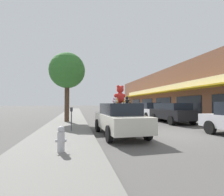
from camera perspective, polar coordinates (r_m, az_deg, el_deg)
ground_plane at (r=9.74m, az=18.61°, el=-11.22°), size 260.00×260.00×0.00m
sidewalk_near at (r=8.48m, az=-16.15°, el=-12.24°), size 2.95×90.00×0.13m
storefront_row at (r=29.25m, az=28.86°, el=1.46°), size 15.87×38.67×6.31m
plush_art_car at (r=8.87m, az=2.38°, el=-6.67°), size 2.08×4.70×1.62m
teddy_bear_giant at (r=8.89m, az=2.66°, el=1.12°), size 0.70×0.51×0.92m
teddy_bear_teal at (r=9.49m, az=1.85°, el=-0.96°), size 0.20×0.13×0.27m
teddy_bear_orange at (r=8.59m, az=1.74°, el=-0.98°), size 0.14×0.18×0.24m
teddy_bear_green at (r=9.35m, az=1.97°, el=-0.86°), size 0.18×0.22×0.30m
teddy_bear_yellow at (r=9.09m, az=3.85°, el=-1.02°), size 0.16×0.17×0.24m
teddy_bear_white at (r=8.26m, az=1.17°, el=-0.82°), size 0.21×0.14×0.28m
teddy_bear_cream at (r=9.38m, az=5.50°, el=-1.11°), size 0.16×0.10×0.21m
teddy_bear_black at (r=8.44m, az=4.94°, el=-0.62°), size 0.20×0.26×0.34m
teddy_bear_brown at (r=8.49m, az=5.76°, el=-1.03°), size 0.16×0.10×0.22m
teddy_bear_pink at (r=9.10m, az=0.78°, el=-0.85°), size 0.22×0.13×0.30m
parked_car_far_center at (r=15.38m, az=18.82°, el=-4.32°), size 2.00×4.71×1.64m
parked_car_far_right at (r=19.48m, az=11.94°, el=-3.86°), size 1.88×4.32×1.70m
street_tree at (r=15.11m, az=-14.43°, el=8.56°), size 2.95×2.95×5.70m
fire_hydrant at (r=5.73m, az=-16.31°, el=-12.70°), size 0.33×0.22×0.79m
parking_meter at (r=9.86m, az=-13.12°, el=-5.68°), size 0.14×0.10×1.27m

